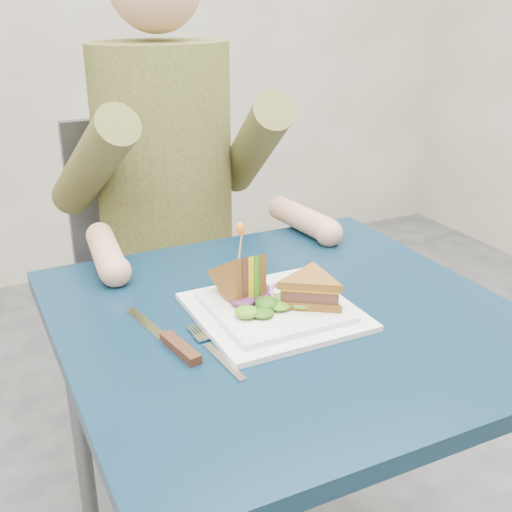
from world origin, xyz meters
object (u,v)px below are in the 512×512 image
plate (274,309)px  sandwich_upright (241,280)px  diner (165,137)px  sandwich_flat (311,290)px  knife (174,343)px  chair (160,264)px  fork (216,352)px  table (287,354)px

plate → sandwich_upright: size_ratio=2.09×
diner → sandwich_flat: diner is taller
diner → knife: bearing=-108.3°
sandwich_flat → sandwich_upright: size_ratio=1.40×
chair → sandwich_upright: chair is taller
sandwich_upright → fork: bearing=-129.0°
chair → diner: diner is taller
plate → sandwich_flat: 0.07m
table → plate: (-0.02, 0.01, 0.09)m
chair → fork: (-0.16, -0.80, 0.19)m
knife → table: bearing=5.3°
table → diner: 0.67m
sandwich_flat → chair: bearing=92.5°
sandwich_flat → knife: bearing=-179.6°
chair → sandwich_flat: bearing=-87.5°
diner → knife: (-0.21, -0.64, -0.18)m
knife → sandwich_flat: bearing=0.4°
sandwich_flat → fork: sandwich_flat is taller
table → diner: bearing=90.0°
sandwich_upright → knife: bearing=-154.1°
chair → diner: (-0.00, -0.11, 0.37)m
sandwich_flat → plate: bearing=155.6°
diner → sandwich_flat: size_ratio=4.28×
table → sandwich_upright: size_ratio=6.04×
plate → fork: (-0.14, -0.08, -0.01)m
chair → knife: size_ratio=4.21×
table → plate: 0.09m
table → sandwich_flat: bearing=-29.0°
fork → knife: knife is taller
table → sandwich_upright: 0.16m
table → plate: size_ratio=2.88×
knife → plate: bearing=8.0°
diner → fork: size_ratio=4.15×
table → fork: bearing=-157.0°
diner → sandwich_flat: bearing=-87.1°
sandwich_flat → fork: 0.20m
table → chair: 0.74m
fork → diner: bearing=76.8°
plate → sandwich_upright: 0.08m
table → chair: chair is taller
table → knife: knife is taller
sandwich_flat → knife: (-0.24, -0.00, -0.04)m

